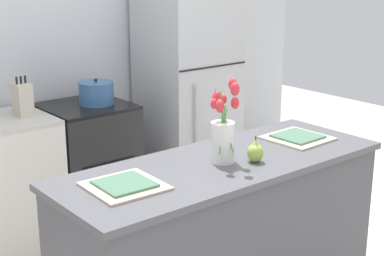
# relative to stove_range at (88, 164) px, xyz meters

# --- Properties ---
(back_wall) EXTENTS (5.20, 0.08, 2.70)m
(back_wall) POSITION_rel_stove_range_xyz_m (-0.10, 0.40, 0.90)
(back_wall) COLOR silver
(back_wall) RESTS_ON ground_plane
(kitchen_island) EXTENTS (1.80, 0.66, 0.93)m
(kitchen_island) POSITION_rel_stove_range_xyz_m (-0.10, -1.60, 0.01)
(kitchen_island) COLOR #4C4C51
(kitchen_island) RESTS_ON ground_plane
(stove_range) EXTENTS (0.60, 0.61, 0.91)m
(stove_range) POSITION_rel_stove_range_xyz_m (0.00, 0.00, 0.00)
(stove_range) COLOR black
(stove_range) RESTS_ON ground_plane
(refrigerator) EXTENTS (0.68, 0.67, 1.81)m
(refrigerator) POSITION_rel_stove_range_xyz_m (0.95, 0.00, 0.45)
(refrigerator) COLOR #B7BABC
(refrigerator) RESTS_ON ground_plane
(flower_vase) EXTENTS (0.16, 0.18, 0.43)m
(flower_vase) POSITION_rel_stove_range_xyz_m (-0.11, -1.61, 0.63)
(flower_vase) COLOR silver
(flower_vase) RESTS_ON kitchen_island
(pear_figurine) EXTENTS (0.08, 0.08, 0.14)m
(pear_figurine) POSITION_rel_stove_range_xyz_m (0.02, -1.71, 0.53)
(pear_figurine) COLOR #9EBC47
(pear_figurine) RESTS_ON kitchen_island
(plate_setting_left) EXTENTS (0.33, 0.33, 0.02)m
(plate_setting_left) POSITION_rel_stove_range_xyz_m (-0.69, -1.59, 0.49)
(plate_setting_left) COLOR beige
(plate_setting_left) RESTS_ON kitchen_island
(plate_setting_right) EXTENTS (0.33, 0.33, 0.02)m
(plate_setting_right) POSITION_rel_stove_range_xyz_m (0.49, -1.59, 0.49)
(plate_setting_right) COLOR beige
(plate_setting_right) RESTS_ON kitchen_island
(cooking_pot) EXTENTS (0.26, 0.26, 0.19)m
(cooking_pot) POSITION_rel_stove_range_xyz_m (0.07, -0.03, 0.54)
(cooking_pot) COLOR #386093
(cooking_pot) RESTS_ON stove_range
(knife_block) EXTENTS (0.10, 0.14, 0.27)m
(knife_block) POSITION_rel_stove_range_xyz_m (-0.48, -0.01, 0.57)
(knife_block) COLOR beige
(knife_block) RESTS_ON back_counter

